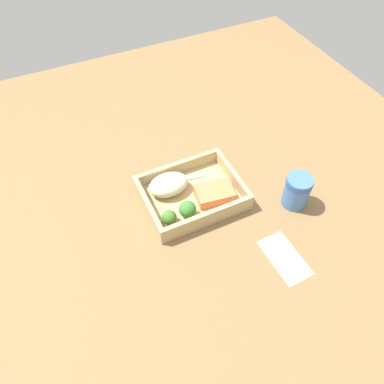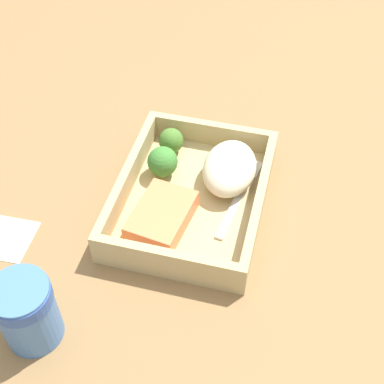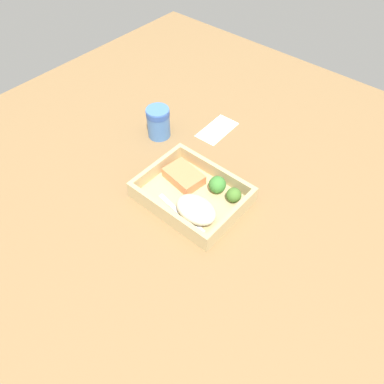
{
  "view_description": "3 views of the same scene",
  "coord_description": "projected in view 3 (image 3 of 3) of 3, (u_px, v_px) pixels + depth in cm",
  "views": [
    {
      "loc": [
        27.21,
        57.57,
        79.05
      ],
      "look_at": [
        0.0,
        0.0,
        2.7
      ],
      "focal_mm": 35.0,
      "sensor_mm": 36.0,
      "label": 1
    },
    {
      "loc": [
        -48.92,
        -12.52,
        57.77
      ],
      "look_at": [
        0.0,
        0.0,
        2.7
      ],
      "focal_mm": 50.0,
      "sensor_mm": 36.0,
      "label": 2
    },
    {
      "loc": [
        40.63,
        -47.28,
        73.25
      ],
      "look_at": [
        0.0,
        0.0,
        2.7
      ],
      "focal_mm": 35.0,
      "sensor_mm": 36.0,
      "label": 3
    }
  ],
  "objects": [
    {
      "name": "takeout_tray",
      "position": [
        192.0,
        197.0,
        0.96
      ],
      "size": [
        25.99,
        20.1,
        1.2
      ],
      "primitive_type": "cube",
      "color": "tan",
      "rests_on": "ground_plane"
    },
    {
      "name": "ground_plane",
      "position": [
        192.0,
        201.0,
        0.97
      ],
      "size": [
        160.0,
        160.0,
        2.0
      ],
      "primitive_type": "cube",
      "color": "olive"
    },
    {
      "name": "broccoli_floret_1",
      "position": [
        234.0,
        195.0,
        0.93
      ],
      "size": [
        3.8,
        3.8,
        4.07
      ],
      "color": "#74995B",
      "rests_on": "takeout_tray"
    },
    {
      "name": "receipt_slip",
      "position": [
        217.0,
        130.0,
        1.15
      ],
      "size": [
        7.58,
        13.69,
        0.24
      ],
      "primitive_type": "cube",
      "rotation": [
        0.0,
        0.0,
        0.03
      ],
      "color": "white",
      "rests_on": "ground_plane"
    },
    {
      "name": "paper_cup",
      "position": [
        158.0,
        121.0,
        1.09
      ],
      "size": [
        6.86,
        6.86,
        9.4
      ],
      "color": "#4573B7",
      "rests_on": "ground_plane"
    },
    {
      "name": "tray_rim",
      "position": [
        192.0,
        191.0,
        0.94
      ],
      "size": [
        25.99,
        20.1,
        3.81
      ],
      "color": "tan",
      "rests_on": "takeout_tray"
    },
    {
      "name": "broccoli_floret_2",
      "position": [
        217.0,
        185.0,
        0.94
      ],
      "size": [
        4.44,
        4.44,
        4.77
      ],
      "color": "#79A55B",
      "rests_on": "takeout_tray"
    },
    {
      "name": "mashed_potatoes",
      "position": [
        196.0,
        210.0,
        0.89
      ],
      "size": [
        10.84,
        7.59,
        4.96
      ],
      "primitive_type": "ellipsoid",
      "color": "beige",
      "rests_on": "takeout_tray"
    },
    {
      "name": "salmon_fillet",
      "position": [
        184.0,
        176.0,
        0.98
      ],
      "size": [
        10.79,
        8.17,
        2.82
      ],
      "primitive_type": "cube",
      "rotation": [
        0.0,
        0.0,
        -0.14
      ],
      "color": "#EC7C4C",
      "rests_on": "takeout_tray"
    },
    {
      "name": "fork",
      "position": [
        183.0,
        217.0,
        0.91
      ],
      "size": [
        15.87,
        3.95,
        0.44
      ],
      "color": "silver",
      "rests_on": "takeout_tray"
    }
  ]
}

